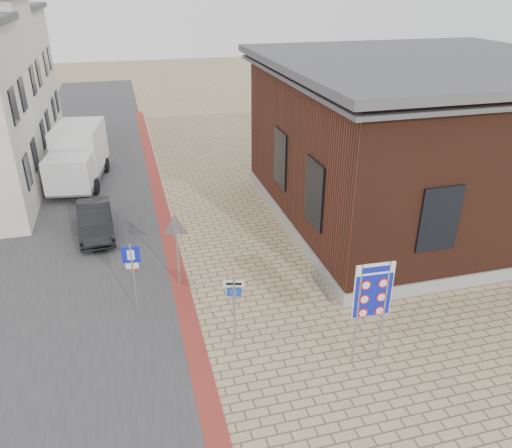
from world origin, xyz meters
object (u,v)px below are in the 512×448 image
sedan (95,220)px  border_sign (373,292)px  parking_sign (132,267)px  box_truck (78,155)px  essen_sign (234,299)px  bollard (134,259)px

sedan → border_sign: (7.35, -10.00, 1.63)m
border_sign → parking_sign: (-6.00, 3.96, -0.60)m
box_truck → parking_sign: (2.23, -12.46, 0.19)m
box_truck → border_sign: bearing=-54.7°
box_truck → border_sign: border_sign is taller
box_truck → essen_sign: bearing=-62.6°
border_sign → bollard: size_ratio=3.07×
border_sign → box_truck: bearing=119.2°
sedan → bollard: 3.76m
box_truck → essen_sign: size_ratio=2.59×
sedan → box_truck: (-0.89, 6.42, 0.84)m
box_truck → parking_sign: bearing=-71.1°
box_truck → bollard: (2.26, -9.92, -0.96)m
box_truck → bollard: size_ratio=5.61×
border_sign → bollard: border_sign is taller
bollard → parking_sign: bearing=-90.6°
border_sign → essen_sign: (-3.30, 1.80, -0.82)m
parking_sign → bollard: bearing=96.3°
box_truck → parking_sign: box_truck is taller
essen_sign → bollard: bearing=135.7°
parking_sign → border_sign: bearing=-26.4°
sedan → parking_sign: size_ratio=1.58×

